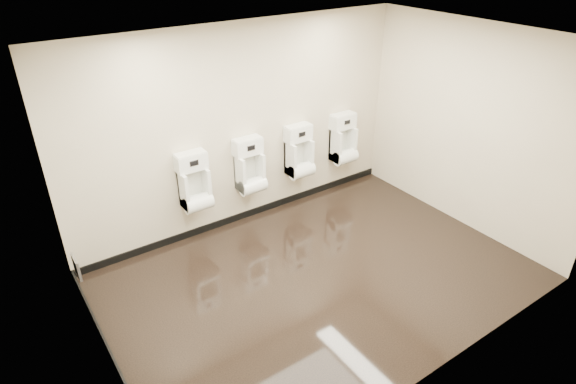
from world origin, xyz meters
name	(u,v)px	position (x,y,z in m)	size (l,w,h in m)	color
ground	(320,278)	(0.00, 0.00, 0.00)	(5.00, 3.50, 0.00)	black
ceiling	(329,46)	(0.00, 0.00, 2.80)	(5.00, 3.50, 0.00)	white
back_wall	(243,128)	(0.00, 1.75, 1.40)	(5.00, 0.02, 2.80)	beige
front_wall	(455,256)	(0.00, -1.75, 1.40)	(5.00, 0.02, 2.80)	beige
left_wall	(88,255)	(-2.50, 0.00, 1.40)	(0.02, 3.50, 2.80)	beige
right_wall	(469,129)	(2.50, 0.00, 1.40)	(0.02, 3.50, 2.80)	beige
tile_overlay_left	(88,255)	(-2.50, 0.00, 1.40)	(0.01, 3.50, 2.80)	silver
skirting_back	(248,214)	(0.00, 1.74, 0.05)	(5.00, 0.02, 0.10)	black
skirting_left	(117,368)	(-2.49, 0.00, 0.05)	(0.02, 3.50, 0.10)	black
access_panel	(77,267)	(-2.48, 1.20, 0.50)	(0.04, 0.25, 0.25)	#9E9EA3
urinal_0	(195,186)	(-0.83, 1.61, 0.83)	(0.42, 0.31, 0.78)	silver
urinal_1	(250,170)	(0.00, 1.61, 0.83)	(0.42, 0.31, 0.78)	silver
urinal_2	(299,155)	(0.85, 1.61, 0.83)	(0.42, 0.31, 0.78)	silver
urinal_3	(343,142)	(1.70, 1.61, 0.83)	(0.42, 0.31, 0.78)	silver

